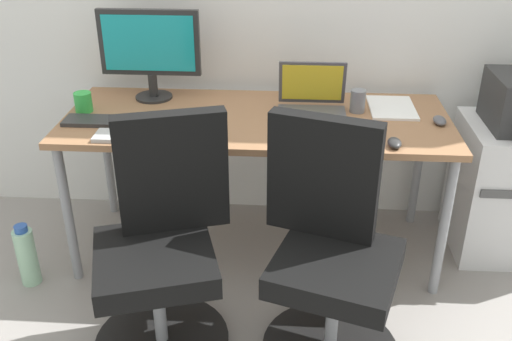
{
  "coord_description": "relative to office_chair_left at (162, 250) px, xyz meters",
  "views": [
    {
      "loc": [
        0.16,
        -2.45,
        1.72
      ],
      "look_at": [
        0.0,
        -0.05,
        0.47
      ],
      "focal_mm": 40.7,
      "sensor_mm": 36.0,
      "label": 1
    }
  ],
  "objects": [
    {
      "name": "office_chair_left",
      "position": [
        0.0,
        0.0,
        0.0
      ],
      "size": [
        0.55,
        0.55,
        0.94
      ],
      "color": "black",
      "rests_on": "ground"
    },
    {
      "name": "mouse_by_monitor",
      "position": [
        0.9,
        0.37,
        0.31
      ],
      "size": [
        0.06,
        0.1,
        0.03
      ],
      "primitive_type": "ellipsoid",
      "color": "#2D2D2D",
      "rests_on": "desk"
    },
    {
      "name": "ground_plane",
      "position": [
        0.32,
        0.65,
        -0.42
      ],
      "size": [
        5.28,
        5.28,
        0.0
      ],
      "primitive_type": "plane",
      "color": "gray"
    },
    {
      "name": "keyboard_by_laptop",
      "position": [
        -0.36,
        0.53,
        0.3
      ],
      "size": [
        0.34,
        0.12,
        0.02
      ],
      "primitive_type": "cube",
      "color": "#2D2D2D",
      "rests_on": "desk"
    },
    {
      "name": "coffee_mug",
      "position": [
        -0.49,
        0.66,
        0.34
      ],
      "size": [
        0.08,
        0.08,
        0.09
      ],
      "primitive_type": "cylinder",
      "color": "green",
      "rests_on": "desk"
    },
    {
      "name": "notebook",
      "position": [
        0.72,
        0.42,
        0.31
      ],
      "size": [
        0.21,
        0.15,
        0.03
      ],
      "primitive_type": "cube",
      "color": "purple",
      "rests_on": "desk"
    },
    {
      "name": "pen_cup",
      "position": [
        0.78,
        0.74,
        0.35
      ],
      "size": [
        0.07,
        0.07,
        0.1
      ],
      "primitive_type": "cylinder",
      "color": "slate",
      "rests_on": "desk"
    },
    {
      "name": "open_laptop",
      "position": [
        0.57,
        0.71,
        0.35
      ],
      "size": [
        0.31,
        0.26,
        0.23
      ],
      "color": "#4C4C51",
      "rests_on": "desk"
    },
    {
      "name": "keyboard_by_monitor",
      "position": [
        -0.17,
        0.38,
        0.3
      ],
      "size": [
        0.34,
        0.12,
        0.02
      ],
      "primitive_type": "cube",
      "color": "#B7B7B7",
      "rests_on": "desk"
    },
    {
      "name": "water_bottle_on_floor",
      "position": [
        -0.71,
        0.3,
        -0.28
      ],
      "size": [
        0.09,
        0.09,
        0.31
      ],
      "color": "#A5D8B2",
      "rests_on": "ground"
    },
    {
      "name": "paper_pile",
      "position": [
        0.95,
        0.79,
        0.3
      ],
      "size": [
        0.21,
        0.3,
        0.01
      ],
      "primitive_type": "cube",
      "color": "white",
      "rests_on": "desk"
    },
    {
      "name": "desk",
      "position": [
        0.32,
        0.65,
        0.23
      ],
      "size": [
        1.76,
        0.7,
        0.72
      ],
      "color": "#996B47",
      "rests_on": "ground"
    },
    {
      "name": "mouse_by_laptop",
      "position": [
        1.13,
        0.62,
        0.31
      ],
      "size": [
        0.06,
        0.1,
        0.03
      ],
      "primitive_type": "ellipsoid",
      "color": "#515156",
      "rests_on": "desk"
    },
    {
      "name": "desktop_monitor",
      "position": [
        -0.2,
        0.86,
        0.54
      ],
      "size": [
        0.48,
        0.18,
        0.43
      ],
      "color": "#262626",
      "rests_on": "desk"
    },
    {
      "name": "office_chair_right",
      "position": [
        0.64,
        -0.0,
        0.0
      ],
      "size": [
        0.55,
        0.55,
        0.94
      ],
      "color": "black",
      "rests_on": "ground"
    }
  ]
}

